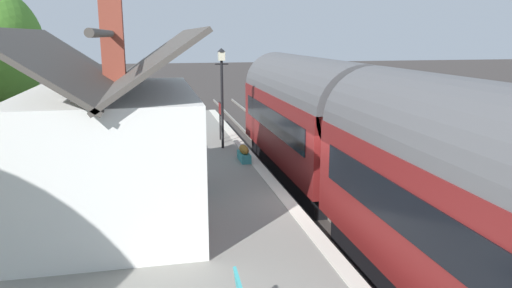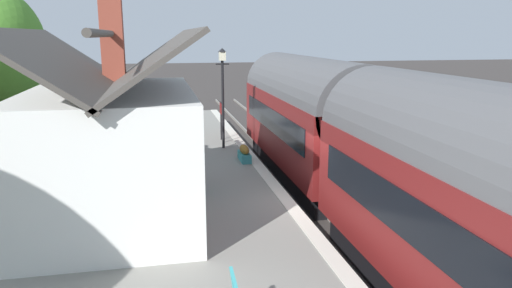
% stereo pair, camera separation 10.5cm
% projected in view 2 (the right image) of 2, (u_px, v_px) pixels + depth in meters
% --- Properties ---
extents(ground_plane, '(160.00, 160.00, 0.00)m').
position_uv_depth(ground_plane, '(329.00, 228.00, 12.90)').
color(ground_plane, '#383330').
extents(platform, '(32.00, 6.51, 0.83)m').
position_uv_depth(platform, '(168.00, 226.00, 11.97)').
color(platform, gray).
rests_on(platform, ground).
extents(platform_edge_coping, '(32.00, 0.36, 0.02)m').
position_uv_depth(platform_edge_coping, '(287.00, 201.00, 12.49)').
color(platform_edge_coping, beige).
rests_on(platform_edge_coping, platform).
extents(rail_near, '(52.00, 0.08, 0.14)m').
position_uv_depth(rail_near, '(385.00, 220.00, 13.21)').
color(rail_near, gray).
rests_on(rail_near, ground).
extents(rail_far, '(52.00, 0.08, 0.14)m').
position_uv_depth(rail_far, '(336.00, 225.00, 12.92)').
color(rail_far, gray).
rests_on(rail_far, ground).
extents(train, '(19.15, 2.73, 4.32)m').
position_uv_depth(train, '(364.00, 145.00, 12.64)').
color(train, black).
rests_on(train, ground).
extents(station_building, '(6.53, 3.97, 5.47)m').
position_uv_depth(station_building, '(114.00, 148.00, 11.36)').
color(station_building, white).
rests_on(station_building, platform).
extents(bench_by_lamp, '(1.41, 0.48, 0.88)m').
position_uv_depth(bench_by_lamp, '(182.00, 120.00, 21.78)').
color(bench_by_lamp, teal).
rests_on(bench_by_lamp, platform).
extents(planter_edge_far, '(0.71, 0.32, 0.58)m').
position_uv_depth(planter_edge_far, '(133.00, 121.00, 22.51)').
color(planter_edge_far, '#9E5138').
rests_on(planter_edge_far, platform).
extents(planter_corner_building, '(1.00, 0.32, 0.54)m').
position_uv_depth(planter_corner_building, '(244.00, 153.00, 16.48)').
color(planter_corner_building, teal).
rests_on(planter_corner_building, platform).
extents(planter_edge_near, '(0.39, 0.39, 0.70)m').
position_uv_depth(planter_edge_near, '(190.00, 142.00, 17.96)').
color(planter_edge_near, teal).
rests_on(planter_edge_near, platform).
extents(lamp_post_platform, '(0.32, 0.50, 3.76)m').
position_uv_depth(lamp_post_platform, '(223.00, 79.00, 17.85)').
color(lamp_post_platform, black).
rests_on(lamp_post_platform, platform).
extents(station_sign_board, '(0.96, 0.06, 1.57)m').
position_uv_depth(station_sign_board, '(222.00, 112.00, 19.34)').
color(station_sign_board, black).
rests_on(station_sign_board, platform).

